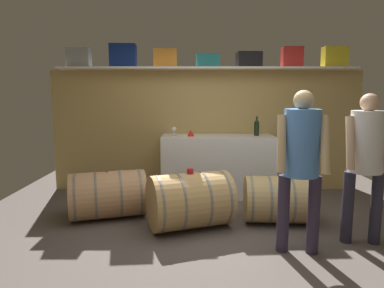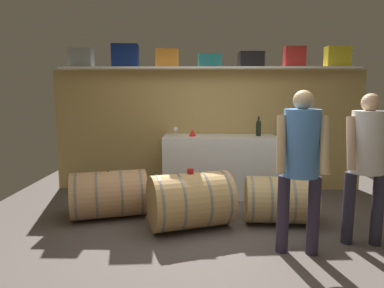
# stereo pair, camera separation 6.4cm
# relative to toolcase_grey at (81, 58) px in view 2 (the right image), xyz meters

# --- Properties ---
(ground_plane) EXTENTS (6.28, 7.53, 0.02)m
(ground_plane) POSITION_rel_toolcase_grey_xyz_m (2.03, -1.47, -2.18)
(ground_plane) COLOR #584F4A
(back_wall_panel) EXTENTS (5.08, 0.10, 1.99)m
(back_wall_panel) POSITION_rel_toolcase_grey_xyz_m (2.03, 0.15, -1.18)
(back_wall_panel) COLOR tan
(back_wall_panel) RESTS_ON ground
(high_shelf_board) EXTENTS (4.68, 0.40, 0.03)m
(high_shelf_board) POSITION_rel_toolcase_grey_xyz_m (2.03, 0.00, -0.16)
(high_shelf_board) COLOR silver
(high_shelf_board) RESTS_ON back_wall_panel
(toolcase_grey) EXTENTS (0.36, 0.20, 0.30)m
(toolcase_grey) POSITION_rel_toolcase_grey_xyz_m (0.00, 0.00, 0.00)
(toolcase_grey) COLOR gray
(toolcase_grey) RESTS_ON high_shelf_board
(toolcase_navy) EXTENTS (0.43, 0.33, 0.35)m
(toolcase_navy) POSITION_rel_toolcase_grey_xyz_m (0.70, 0.00, 0.03)
(toolcase_navy) COLOR navy
(toolcase_navy) RESTS_ON high_shelf_board
(toolcase_orange) EXTENTS (0.38, 0.25, 0.28)m
(toolcase_orange) POSITION_rel_toolcase_grey_xyz_m (1.37, 0.00, -0.01)
(toolcase_orange) COLOR orange
(toolcase_orange) RESTS_ON high_shelf_board
(toolcase_teal) EXTENTS (0.37, 0.22, 0.21)m
(toolcase_teal) POSITION_rel_toolcase_grey_xyz_m (2.04, 0.00, -0.04)
(toolcase_teal) COLOR #1E7976
(toolcase_teal) RESTS_ON high_shelf_board
(toolcase_black) EXTENTS (0.39, 0.31, 0.24)m
(toolcase_black) POSITION_rel_toolcase_grey_xyz_m (2.69, 0.00, -0.03)
(toolcase_black) COLOR black
(toolcase_black) RESTS_ON high_shelf_board
(toolcase_red) EXTENTS (0.32, 0.20, 0.32)m
(toolcase_red) POSITION_rel_toolcase_grey_xyz_m (3.37, 0.00, 0.01)
(toolcase_red) COLOR red
(toolcase_red) RESTS_ON high_shelf_board
(toolcase_yellow) EXTENTS (0.37, 0.20, 0.32)m
(toolcase_yellow) POSITION_rel_toolcase_grey_xyz_m (4.05, 0.00, 0.01)
(toolcase_yellow) COLOR yellow
(toolcase_yellow) RESTS_ON high_shelf_board
(work_cabinet) EXTENTS (1.74, 0.64, 0.95)m
(work_cabinet) POSITION_rel_toolcase_grey_xyz_m (2.20, -0.23, -1.69)
(work_cabinet) COLOR white
(work_cabinet) RESTS_ON ground
(wine_bottle_dark) EXTENTS (0.08, 0.08, 0.30)m
(wine_bottle_dark) POSITION_rel_toolcase_grey_xyz_m (2.80, -0.22, -1.09)
(wine_bottle_dark) COLOR black
(wine_bottle_dark) RESTS_ON work_cabinet
(wine_glass) EXTENTS (0.07, 0.07, 0.14)m
(wine_glass) POSITION_rel_toolcase_grey_xyz_m (1.51, -0.23, -1.12)
(wine_glass) COLOR white
(wine_glass) RESTS_ON work_cabinet
(red_funnel) EXTENTS (0.11, 0.11, 0.10)m
(red_funnel) POSITION_rel_toolcase_grey_xyz_m (1.77, -0.29, -1.16)
(red_funnel) COLOR red
(red_funnel) RESTS_ON work_cabinet
(wine_barrel_near) EXTENTS (1.12, 0.94, 0.68)m
(wine_barrel_near) POSITION_rel_toolcase_grey_xyz_m (1.77, -1.59, -1.83)
(wine_barrel_near) COLOR tan
(wine_barrel_near) RESTS_ON ground
(wine_barrel_far) EXTENTS (0.88, 0.63, 0.60)m
(wine_barrel_far) POSITION_rel_toolcase_grey_xyz_m (2.88, -1.41, -1.87)
(wine_barrel_far) COLOR tan
(wine_barrel_far) RESTS_ON ground
(wine_barrel_flank) EXTENTS (1.08, 0.85, 0.62)m
(wine_barrel_flank) POSITION_rel_toolcase_grey_xyz_m (0.70, -1.25, -1.86)
(wine_barrel_flank) COLOR tan
(wine_barrel_flank) RESTS_ON ground
(tasting_cup) EXTENTS (0.08, 0.08, 0.05)m
(tasting_cup) POSITION_rel_toolcase_grey_xyz_m (1.77, -1.59, -1.47)
(tasting_cup) COLOR red
(tasting_cup) RESTS_ON wine_barrel_near
(winemaker_pouring) EXTENTS (0.49, 0.39, 1.60)m
(winemaker_pouring) POSITION_rel_toolcase_grey_xyz_m (3.61, -2.02, -1.19)
(winemaker_pouring) COLOR #2C2939
(winemaker_pouring) RESTS_ON ground
(visitor_tasting) EXTENTS (0.51, 0.44, 1.63)m
(visitor_tasting) POSITION_rel_toolcase_grey_xyz_m (2.86, -2.24, -1.17)
(visitor_tasting) COLOR #32293E
(visitor_tasting) RESTS_ON ground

